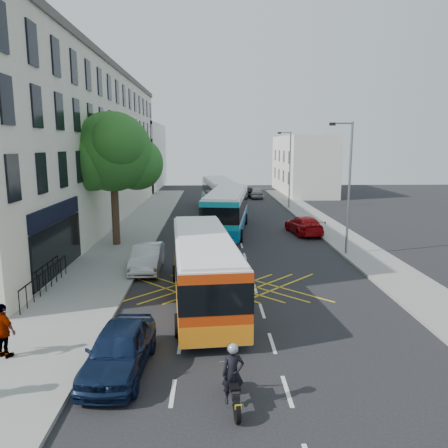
{
  "coord_description": "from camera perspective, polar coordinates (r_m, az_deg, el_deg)",
  "views": [
    {
      "loc": [
        -2.13,
        -14.13,
        6.81
      ],
      "look_at": [
        -1.33,
        11.14,
        2.2
      ],
      "focal_mm": 35.0,
      "sensor_mm": 36.0,
      "label": 1
    }
  ],
  "objects": [
    {
      "name": "pedestrian_far",
      "position": [
        15.75,
        -26.87,
        -12.33
      ],
      "size": [
        1.12,
        0.86,
        1.77
      ],
      "primitive_type": "imported",
      "rotation": [
        0.0,
        0.0,
        2.66
      ],
      "color": "gray",
      "rests_on": "pavement_left"
    },
    {
      "name": "distant_car_grey",
      "position": [
        53.01,
        0.19,
        3.66
      ],
      "size": [
        2.75,
        4.9,
        1.3
      ],
      "primitive_type": "imported",
      "rotation": [
        0.0,
        0.0,
        0.13
      ],
      "color": "#383B3F",
      "rests_on": "ground"
    },
    {
      "name": "pavement_left",
      "position": [
        30.57,
        -13.82,
        -2.7
      ],
      "size": [
        5.0,
        70.0,
        0.15
      ],
      "primitive_type": "cube",
      "color": "gray",
      "rests_on": "ground"
    },
    {
      "name": "railings",
      "position": [
        21.72,
        -22.3,
        -6.74
      ],
      "size": [
        0.08,
        5.6,
        1.14
      ],
      "primitive_type": null,
      "color": "black",
      "rests_on": "pavement_left"
    },
    {
      "name": "motorbike",
      "position": [
        12.06,
        1.15,
        -19.34
      ],
      "size": [
        0.66,
        2.01,
        1.78
      ],
      "rotation": [
        0.0,
        0.0,
        0.11
      ],
      "color": "black",
      "rests_on": "ground"
    },
    {
      "name": "pavement_right",
      "position": [
        31.41,
        16.1,
        -2.46
      ],
      "size": [
        3.0,
        70.0,
        0.15
      ],
      "primitive_type": "cube",
      "color": "gray",
      "rests_on": "ground"
    },
    {
      "name": "bus_mid",
      "position": [
        34.43,
        0.4,
        1.84
      ],
      "size": [
        4.18,
        11.89,
        3.27
      ],
      "rotation": [
        0.0,
        0.0,
        -0.13
      ],
      "color": "silver",
      "rests_on": "ground"
    },
    {
      "name": "distant_car_silver",
      "position": [
        56.39,
        4.27,
        4.08
      ],
      "size": [
        1.81,
        4.12,
        1.38
      ],
      "primitive_type": "imported",
      "rotation": [
        0.0,
        0.0,
        3.1
      ],
      "color": "#9EA0A5",
      "rests_on": "ground"
    },
    {
      "name": "building_right",
      "position": [
        63.56,
        10.2,
        7.64
      ],
      "size": [
        6.0,
        18.0,
        8.0
      ],
      "primitive_type": "cube",
      "color": "silver",
      "rests_on": "ground"
    },
    {
      "name": "terrace_main",
      "position": [
        40.4,
        -19.19,
        9.7
      ],
      "size": [
        8.3,
        45.0,
        13.5
      ],
      "color": "beige",
      "rests_on": "ground"
    },
    {
      "name": "lamp_far",
      "position": [
        46.92,
        8.48,
        7.55
      ],
      "size": [
        1.45,
        0.15,
        8.0
      ],
      "color": "slate",
      "rests_on": "pavement_right"
    },
    {
      "name": "ground",
      "position": [
        15.83,
        6.31,
        -15.22
      ],
      "size": [
        120.0,
        120.0,
        0.0
      ],
      "primitive_type": "plane",
      "color": "black",
      "rests_on": "ground"
    },
    {
      "name": "bus_far",
      "position": [
        46.25,
        -0.59,
        3.97
      ],
      "size": [
        3.81,
        11.56,
        3.19
      ],
      "rotation": [
        0.0,
        0.0,
        0.11
      ],
      "color": "silver",
      "rests_on": "ground"
    },
    {
      "name": "street_tree",
      "position": [
        29.79,
        -14.37,
        9.02
      ],
      "size": [
        6.3,
        5.7,
        8.8
      ],
      "color": "#382619",
      "rests_on": "pavement_left"
    },
    {
      "name": "parked_car_silver",
      "position": [
        24.3,
        -10.0,
        -4.33
      ],
      "size": [
        1.61,
        4.4,
        1.44
      ],
      "primitive_type": "imported",
      "rotation": [
        0.0,
        0.0,
        0.02
      ],
      "color": "#B6BBBF",
      "rests_on": "ground"
    },
    {
      "name": "lamp_near",
      "position": [
        27.51,
        15.87,
        5.37
      ],
      "size": [
        1.45,
        0.15,
        8.0
      ],
      "color": "slate",
      "rests_on": "pavement_right"
    },
    {
      "name": "parked_car_blue",
      "position": [
        14.05,
        -13.52,
        -15.62
      ],
      "size": [
        1.97,
        4.36,
        1.45
      ],
      "primitive_type": "imported",
      "rotation": [
        0.0,
        0.0,
        -0.06
      ],
      "color": "#0D1A37",
      "rests_on": "ground"
    },
    {
      "name": "distant_car_dark",
      "position": [
        57.99,
        2.89,
        4.2
      ],
      "size": [
        1.71,
        3.92,
        1.25
      ],
      "primitive_type": "imported",
      "rotation": [
        0.0,
        0.0,
        3.25
      ],
      "color": "black",
      "rests_on": "ground"
    },
    {
      "name": "bus_near",
      "position": [
        19.1,
        -2.69,
        -5.63
      ],
      "size": [
        3.41,
        10.72,
        2.96
      ],
      "rotation": [
        0.0,
        0.0,
        0.09
      ],
      "color": "silver",
      "rests_on": "ground"
    },
    {
      "name": "red_hatchback",
      "position": [
        34.2,
        10.39,
        -0.13
      ],
      "size": [
        2.51,
        4.99,
        1.39
      ],
      "primitive_type": "imported",
      "rotation": [
        0.0,
        0.0,
        3.26
      ],
      "color": "#A6070B",
      "rests_on": "ground"
    },
    {
      "name": "terrace_far",
      "position": [
        70.16,
        -11.69,
        8.65
      ],
      "size": [
        8.0,
        20.0,
        10.0
      ],
      "primitive_type": "cube",
      "color": "silver",
      "rests_on": "ground"
    }
  ]
}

